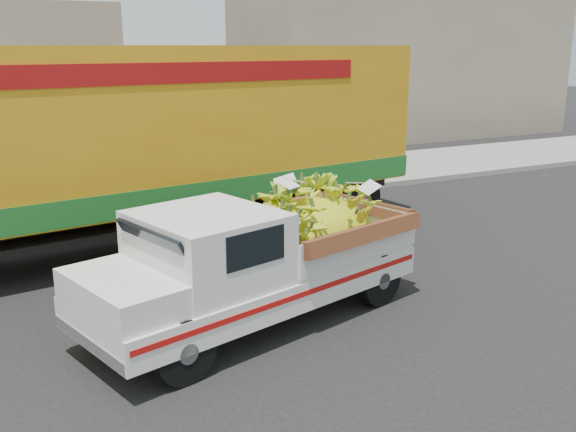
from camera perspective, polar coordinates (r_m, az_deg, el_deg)
ground at (r=9.15m, az=-1.74°, el=-9.59°), size 100.00×100.00×0.00m
curb at (r=15.15m, az=-12.81°, el=0.32°), size 60.00×0.25×0.15m
sidewalk at (r=17.14m, az=-14.61°, el=1.87°), size 60.00×4.00×0.14m
building_right at (r=29.15m, az=10.05°, el=13.12°), size 14.00×6.00×6.00m
pickup_truck at (r=9.14m, az=-1.18°, el=-3.33°), size 5.24×3.02×1.73m
semi_trailer at (r=12.25m, az=-13.70°, el=6.64°), size 12.05×4.12×3.80m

